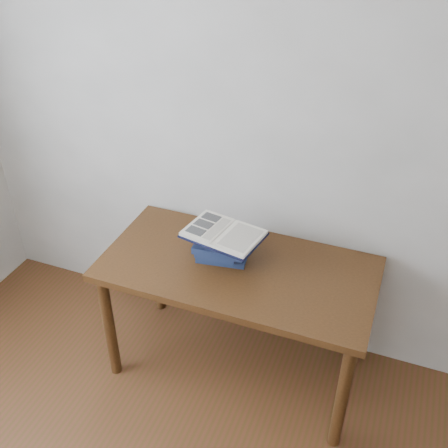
% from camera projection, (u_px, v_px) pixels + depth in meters
% --- Properties ---
extents(desk, '(1.34, 0.67, 0.72)m').
position_uv_depth(desk, '(237.00, 281.00, 2.61)').
color(desk, '#492912').
rests_on(desk, ground).
extents(book_stack, '(0.27, 0.21, 0.16)m').
position_uv_depth(book_stack, '(221.00, 246.00, 2.56)').
color(book_stack, '#1A264E').
rests_on(book_stack, desk).
extents(open_book, '(0.40, 0.31, 0.03)m').
position_uv_depth(open_book, '(224.00, 234.00, 2.48)').
color(open_book, black).
rests_on(open_book, book_stack).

